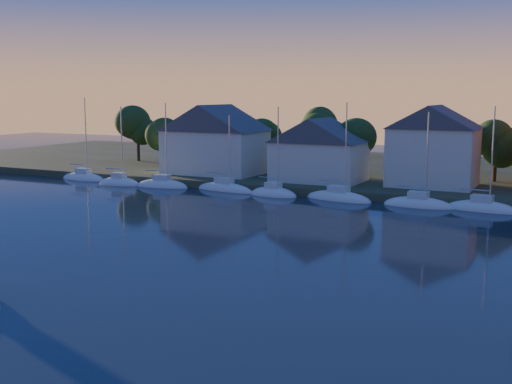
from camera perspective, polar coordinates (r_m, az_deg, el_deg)
The scene contains 7 objects.
shoreline_land at distance 98.59m, azimuth 12.65°, elevation 1.45°, with size 160.00×50.00×2.00m, color #323A21.
wooden_dock at distance 76.69m, azimuth 8.44°, elevation -0.47°, with size 120.00×3.00×1.00m, color brown.
clubhouse_west at distance 90.51m, azimuth -3.63°, elevation 4.79°, with size 13.65×9.45×9.64m.
clubhouse_centre at distance 82.74m, azimuth 5.66°, elevation 3.84°, with size 11.55×8.40×8.08m.
clubhouse_east at distance 80.71m, azimuth 15.52°, elevation 4.05°, with size 10.50×8.40×9.80m.
tree_line at distance 85.86m, azimuth 12.14°, elevation 5.23°, with size 93.40×5.40×8.90m.
moored_fleet at distance 73.86m, azimuth 7.71°, elevation -0.73°, with size 87.50×2.40×12.05m.
Camera 1 is at (23.54, -19.96, 12.17)m, focal length 45.00 mm.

